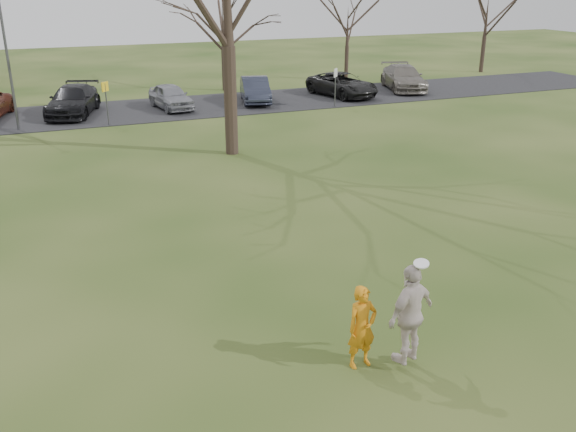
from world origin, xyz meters
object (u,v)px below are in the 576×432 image
object	(u,v)px
car_4	(171,96)
lamp_post	(5,42)
car_5	(255,90)
catching_play	(411,314)
car_6	(342,85)
player_defender	(362,327)
car_3	(73,100)
car_7	(403,78)

from	to	relation	value
car_4	lamp_post	xyz separation A→B (m)	(-7.62, -2.27, 3.28)
car_5	lamp_post	size ratio (longest dim) A/B	0.66
car_5	catching_play	bearing A→B (deg)	-89.50
car_6	lamp_post	distance (m)	18.23
car_6	catching_play	distance (m)	27.43
car_5	catching_play	xyz separation A→B (m)	(-5.81, -25.18, 0.37)
car_4	car_6	bearing A→B (deg)	-8.13
catching_play	lamp_post	bearing A→B (deg)	106.15
player_defender	car_3	distance (m)	25.27
car_4	car_7	world-z (taller)	car_7
car_4	car_6	world-z (taller)	car_6
car_3	car_4	xyz separation A→B (m)	(4.95, -0.34, -0.07)
car_4	car_6	distance (m)	10.19
car_4	car_6	xyz separation A→B (m)	(10.19, -0.04, 0.02)
car_5	car_7	world-z (taller)	car_7
car_3	player_defender	bearing A→B (deg)	-65.02
car_3	car_4	size ratio (longest dim) A/B	1.30
catching_play	car_3	bearing A→B (deg)	98.82
player_defender	car_3	xyz separation A→B (m)	(-3.18, 25.07, -0.04)
car_3	catching_play	size ratio (longest dim) A/B	2.47
catching_play	car_7	bearing A→B (deg)	58.44
car_4	car_5	xyz separation A→B (m)	(4.80, 0.10, 0.04)
car_6	lamp_post	bearing A→B (deg)	174.85
car_5	car_6	distance (m)	5.39
lamp_post	car_4	bearing A→B (deg)	16.58
car_6	lamp_post	size ratio (longest dim) A/B	0.77
catching_play	car_5	bearing A→B (deg)	77.01
car_5	car_3	bearing A→B (deg)	-167.95
car_7	catching_play	bearing A→B (deg)	-104.44
car_4	catching_play	size ratio (longest dim) A/B	1.90
car_7	car_4	bearing A→B (deg)	-160.76
player_defender	car_7	world-z (taller)	player_defender
car_3	car_6	xyz separation A→B (m)	(15.14, -0.38, -0.04)
player_defender	car_5	xyz separation A→B (m)	(6.57, 24.83, -0.07)
car_6	car_7	xyz separation A→B (m)	(4.55, 0.59, 0.06)
player_defender	car_7	distance (m)	30.19
car_4	lamp_post	distance (m)	8.60
car_4	car_6	size ratio (longest dim) A/B	0.79
car_7	player_defender	bearing A→B (deg)	-106.03
car_7	catching_play	world-z (taller)	catching_play
player_defender	car_7	xyz separation A→B (m)	(16.51, 25.27, -0.02)
car_6	lamp_post	xyz separation A→B (m)	(-17.80, -2.23, 3.26)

